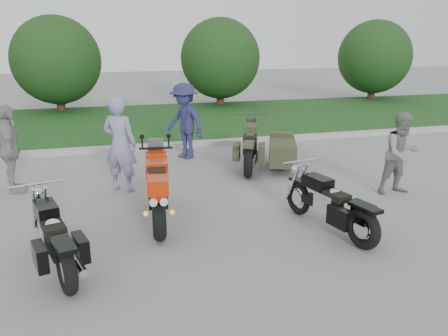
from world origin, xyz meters
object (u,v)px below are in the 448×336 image
object	(u,v)px
cruiser_right	(332,207)
person_denim	(185,121)
sportbike_red	(158,187)
person_back	(10,150)
cruiser_left	(55,241)
person_grey	(401,153)
cruiser_sidecar	(269,150)
person_stripe	(120,144)

from	to	relation	value
cruiser_right	person_denim	distance (m)	5.42
sportbike_red	cruiser_right	xyz separation A→B (m)	(2.61, -1.14, -0.20)
person_denim	sportbike_red	bearing A→B (deg)	-48.38
cruiser_right	person_back	world-z (taller)	person_back
cruiser_right	person_denim	size ratio (longest dim) A/B	1.09
cruiser_left	cruiser_right	xyz separation A→B (m)	(4.14, 0.12, -0.00)
cruiser_left	person_back	world-z (taller)	person_back
person_grey	person_back	world-z (taller)	person_back
cruiser_sidecar	person_back	world-z (taller)	person_back
person_stripe	person_back	world-z (taller)	person_stripe
cruiser_sidecar	person_back	bearing A→B (deg)	-156.56
sportbike_red	cruiser_right	size ratio (longest dim) A/B	1.05
person_grey	sportbike_red	bearing A→B (deg)	-178.05
cruiser_left	cruiser_right	distance (m)	4.14
sportbike_red	person_stripe	size ratio (longest dim) A/B	1.15
cruiser_right	cruiser_left	bearing A→B (deg)	168.86
person_stripe	person_back	distance (m)	2.17
cruiser_sidecar	person_grey	xyz separation A→B (m)	(1.87, -2.36, 0.37)
person_stripe	person_grey	xyz separation A→B (m)	(5.33, -1.65, -0.14)
cruiser_sidecar	person_stripe	xyz separation A→B (m)	(-3.47, -0.71, 0.51)
person_stripe	cruiser_sidecar	bearing A→B (deg)	-137.04
sportbike_red	cruiser_sidecar	bearing A→B (deg)	46.76
person_stripe	person_back	bearing A→B (deg)	18.62
cruiser_left	person_stripe	distance (m)	3.30
cruiser_right	person_back	distance (m)	6.28
cruiser_right	cruiser_sidecar	world-z (taller)	cruiser_sidecar
person_stripe	person_grey	world-z (taller)	person_stripe
cruiser_sidecar	person_stripe	bearing A→B (deg)	-147.35
cruiser_right	person_stripe	world-z (taller)	person_stripe
cruiser_left	cruiser_sidecar	xyz separation A→B (m)	(4.48, 3.80, 0.04)
cruiser_left	person_grey	size ratio (longest dim) A/B	1.27
person_denim	cruiser_left	bearing A→B (deg)	-58.91
cruiser_sidecar	person_back	distance (m)	5.60
person_grey	person_stripe	bearing A→B (deg)	162.69
sportbike_red	cruiser_sidecar	xyz separation A→B (m)	(2.96, 2.53, -0.16)
person_grey	person_back	size ratio (longest dim) A/B	0.93
cruiser_left	person_stripe	bearing A→B (deg)	55.60
person_back	person_grey	bearing A→B (deg)	-118.08
person_back	cruiser_right	bearing A→B (deg)	-135.48
cruiser_left	person_grey	distance (m)	6.52
sportbike_red	cruiser_sidecar	size ratio (longest dim) A/B	0.91
cruiser_left	cruiser_right	bearing A→B (deg)	-14.53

